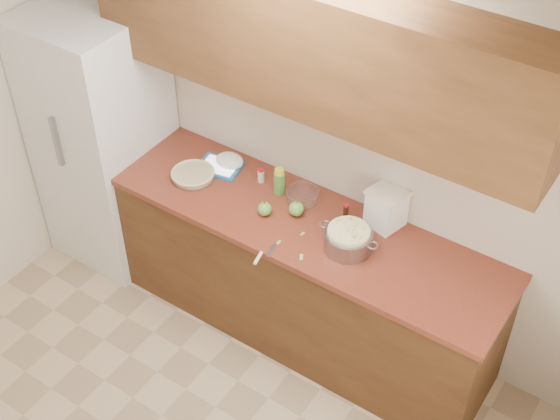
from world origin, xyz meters
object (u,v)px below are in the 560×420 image
Objects in this scene: tablet at (220,167)px; pie at (193,174)px; colander at (348,239)px; flour_canister at (386,207)px.

pie is at bearing -125.59° from tablet.
colander reaches higher than pie.
colander is at bearing -104.26° from flour_canister.
colander is at bearing -19.84° from tablet.
pie is at bearing -166.23° from flour_canister.
colander is 1.52× the size of flour_canister.
flour_canister is at bearing 75.74° from colander.
pie is 0.76× the size of colander.
colander reaches higher than tablet.
pie is 0.18m from tablet.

